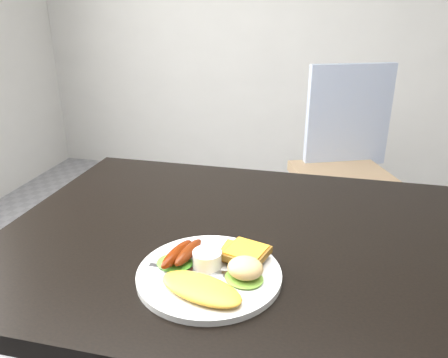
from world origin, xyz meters
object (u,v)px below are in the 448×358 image
object	(u,v)px
person	(415,155)
plate	(209,274)
dining_table	(269,245)
dining_chair	(344,178)

from	to	relation	value
person	plate	bearing A→B (deg)	56.86
person	plate	world-z (taller)	person
dining_table	person	xyz separation A→B (m)	(0.36, 0.46, 0.08)
plate	dining_chair	bearing A→B (deg)	77.49
dining_chair	dining_table	bearing A→B (deg)	-122.85
dining_table	dining_chair	xyz separation A→B (m)	(0.21, 1.16, -0.28)
person	plate	distance (m)	0.78
dining_table	dining_chair	distance (m)	1.21
dining_table	person	bearing A→B (deg)	52.07
dining_table	dining_chair	size ratio (longest dim) A/B	2.82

